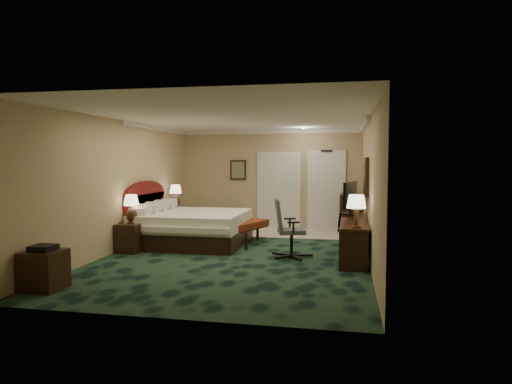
% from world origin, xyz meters
% --- Properties ---
extents(floor, '(5.00, 7.50, 0.00)m').
position_xyz_m(floor, '(0.00, 0.00, 0.00)').
color(floor, black).
rests_on(floor, ground).
extents(ceiling, '(5.00, 7.50, 0.00)m').
position_xyz_m(ceiling, '(0.00, 0.00, 2.70)').
color(ceiling, white).
rests_on(ceiling, wall_back).
extents(wall_back, '(5.00, 0.00, 2.70)m').
position_xyz_m(wall_back, '(0.00, 3.75, 1.35)').
color(wall_back, tan).
rests_on(wall_back, ground).
extents(wall_front, '(5.00, 0.00, 2.70)m').
position_xyz_m(wall_front, '(0.00, -3.75, 1.35)').
color(wall_front, tan).
rests_on(wall_front, ground).
extents(wall_left, '(0.00, 7.50, 2.70)m').
position_xyz_m(wall_left, '(-2.50, 0.00, 1.35)').
color(wall_left, tan).
rests_on(wall_left, ground).
extents(wall_right, '(0.00, 7.50, 2.70)m').
position_xyz_m(wall_right, '(2.50, 0.00, 1.35)').
color(wall_right, tan).
rests_on(wall_right, ground).
extents(crown_molding, '(5.00, 7.50, 0.10)m').
position_xyz_m(crown_molding, '(0.00, 0.00, 2.65)').
color(crown_molding, white).
rests_on(crown_molding, wall_back).
extents(tile_patch, '(3.20, 1.70, 0.01)m').
position_xyz_m(tile_patch, '(0.90, 2.90, 0.01)').
color(tile_patch, beige).
rests_on(tile_patch, ground).
extents(headboard, '(0.12, 2.00, 1.40)m').
position_xyz_m(headboard, '(-2.44, 1.00, 0.70)').
color(headboard, '#4F0D14').
rests_on(headboard, ground).
extents(entry_door, '(1.02, 0.06, 2.18)m').
position_xyz_m(entry_door, '(1.55, 3.72, 1.05)').
color(entry_door, white).
rests_on(entry_door, ground).
extents(closet_doors, '(1.20, 0.06, 2.10)m').
position_xyz_m(closet_doors, '(0.25, 3.71, 1.05)').
color(closet_doors, silver).
rests_on(closet_doors, ground).
extents(wall_art, '(0.45, 0.06, 0.55)m').
position_xyz_m(wall_art, '(-0.90, 3.71, 1.60)').
color(wall_art, '#506456').
rests_on(wall_art, wall_back).
extents(wall_mirror, '(0.05, 0.95, 0.75)m').
position_xyz_m(wall_mirror, '(2.46, 0.60, 1.55)').
color(wall_mirror, white).
rests_on(wall_mirror, wall_right).
extents(bed, '(2.28, 2.11, 0.72)m').
position_xyz_m(bed, '(-1.26, 0.88, 0.36)').
color(bed, white).
rests_on(bed, ground).
extents(nightstand_near, '(0.47, 0.53, 0.58)m').
position_xyz_m(nightstand_near, '(-2.25, -0.16, 0.29)').
color(nightstand_near, black).
rests_on(nightstand_near, ground).
extents(nightstand_far, '(0.54, 0.61, 0.67)m').
position_xyz_m(nightstand_far, '(-2.21, 2.26, 0.34)').
color(nightstand_far, black).
rests_on(nightstand_far, ground).
extents(lamp_near, '(0.37, 0.37, 0.59)m').
position_xyz_m(lamp_near, '(-2.24, -0.11, 0.88)').
color(lamp_near, black).
rests_on(lamp_near, nightstand_near).
extents(lamp_far, '(0.34, 0.34, 0.58)m').
position_xyz_m(lamp_far, '(-2.19, 2.22, 0.96)').
color(lamp_far, black).
rests_on(lamp_far, nightstand_far).
extents(bed_bench, '(0.96, 1.54, 0.49)m').
position_xyz_m(bed_bench, '(-0.17, 1.12, 0.25)').
color(bed_bench, maroon).
rests_on(bed_bench, ground).
extents(side_table, '(0.53, 0.53, 0.57)m').
position_xyz_m(side_table, '(-2.21, -2.95, 0.29)').
color(side_table, black).
rests_on(side_table, ground).
extents(desk, '(0.54, 2.52, 0.73)m').
position_xyz_m(desk, '(2.21, 0.21, 0.36)').
color(desk, black).
rests_on(desk, ground).
extents(tv, '(0.31, 0.88, 0.70)m').
position_xyz_m(tv, '(2.16, 0.97, 1.08)').
color(tv, black).
rests_on(tv, desk).
extents(desk_lamp, '(0.41, 0.41, 0.57)m').
position_xyz_m(desk_lamp, '(2.24, -0.86, 1.01)').
color(desk_lamp, black).
rests_on(desk_lamp, desk).
extents(desk_chair, '(0.79, 0.76, 1.13)m').
position_xyz_m(desk_chair, '(1.06, -0.10, 0.57)').
color(desk_chair, '#4A4A4A').
rests_on(desk_chair, ground).
extents(minibar, '(0.53, 0.95, 1.00)m').
position_xyz_m(minibar, '(2.19, 3.20, 0.50)').
color(minibar, black).
rests_on(minibar, ground).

